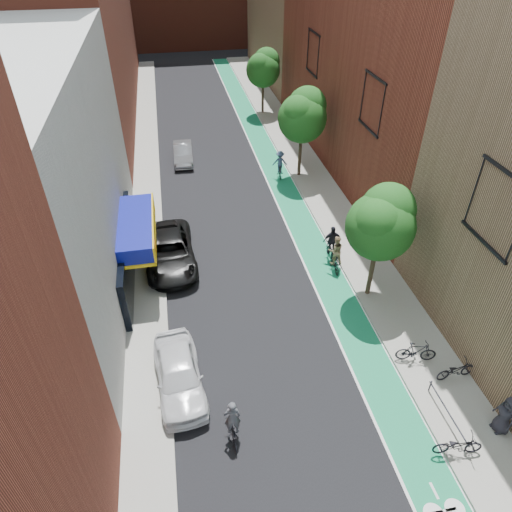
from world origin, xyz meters
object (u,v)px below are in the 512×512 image
parked_car_white (179,374)px  cyclist_lead (233,426)px  parked_car_black (170,251)px  cyclist_lane_near (335,256)px  parked_car_silver (183,153)px  pedestrian (506,415)px  cyclist_lane_far (280,166)px  cyclist_lane_mid (332,247)px

parked_car_white → cyclist_lead: size_ratio=2.25×
parked_car_black → cyclist_lane_near: cyclist_lane_near is taller
parked_car_silver → pedestrian: size_ratio=2.24×
parked_car_black → cyclist_lead: bearing=-82.9°
cyclist_lane_near → cyclist_lane_far: 11.68m
parked_car_white → cyclist_lane_mid: (9.30, 7.55, -0.00)m
parked_car_silver → parked_car_black: bearing=-94.8°
cyclist_lane_far → parked_car_silver: bearing=-19.6°
cyclist_lead → cyclist_lane_near: bearing=-127.6°
parked_car_white → parked_car_black: size_ratio=0.80×
cyclist_lead → pedestrian: cyclist_lead is taller
cyclist_lane_far → cyclist_lane_mid: bearing=103.8°
parked_car_black → cyclist_lane_mid: bearing=-10.2°
parked_car_white → parked_car_black: (0.00, 8.88, 0.02)m
parked_car_silver → cyclist_lane_far: bearing=-28.4°
parked_car_silver → cyclist_lane_mid: bearing=-60.7°
cyclist_lead → pedestrian: 10.46m
cyclist_lane_mid → cyclist_lane_near: bearing=84.2°
cyclist_lead → cyclist_lane_near: cyclist_lane_near is taller
cyclist_lead → cyclist_lane_mid: bearing=-125.4°
parked_car_black → cyclist_lane_mid: size_ratio=2.76×
cyclist_lane_far → pedestrian: size_ratio=1.10×
parked_car_silver → cyclist_lane_far: (7.13, -4.16, 0.23)m
parked_car_black → pedestrian: bearing=-49.7°
parked_car_silver → pedestrian: (10.60, -26.95, 0.40)m
cyclist_lane_near → cyclist_lane_far: bearing=-83.6°
parked_car_silver → cyclist_lead: (0.29, -25.23, 0.06)m
cyclist_lane_near → cyclist_lane_mid: (0.13, 0.95, -0.10)m
cyclist_lane_far → pedestrian: 23.05m
cyclist_lane_near → cyclist_lane_far: size_ratio=1.03×
parked_car_white → cyclist_lead: (1.89, -2.80, -0.05)m
cyclist_lane_mid → parked_car_white: bearing=40.8°
cyclist_lane_mid → parked_car_silver: bearing=-60.9°
parked_car_white → parked_car_silver: (1.60, 22.43, -0.11)m
cyclist_lane_mid → cyclist_lead: bearing=56.1°
cyclist_lane_mid → cyclist_lane_far: 10.74m
parked_car_white → cyclist_lead: bearing=-60.8°
cyclist_lane_near → pedestrian: bearing=109.4°
parked_car_black → parked_car_silver: (1.60, 13.56, -0.13)m
cyclist_lane_mid → pedestrian: size_ratio=1.14×
cyclist_lead → cyclist_lane_mid: (7.41, 10.34, 0.05)m
parked_car_white → parked_car_black: bearing=85.2°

